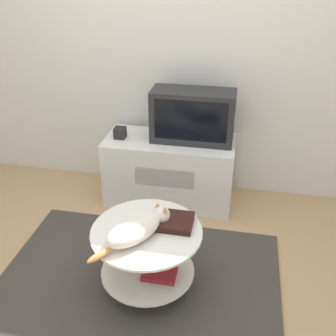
% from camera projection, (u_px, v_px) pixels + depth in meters
% --- Properties ---
extents(ground_plane, '(12.00, 12.00, 0.00)m').
position_uv_depth(ground_plane, '(135.00, 293.00, 2.63)').
color(ground_plane, tan).
extents(wall_back, '(8.00, 0.05, 2.60)m').
position_uv_depth(wall_back, '(175.00, 46.00, 3.27)').
color(wall_back, silver).
rests_on(wall_back, ground_plane).
extents(rug, '(1.91, 1.52, 0.02)m').
position_uv_depth(rug, '(135.00, 292.00, 2.62)').
color(rug, '#3D3833').
rests_on(rug, ground_plane).
extents(tv_stand, '(1.11, 0.49, 0.59)m').
position_uv_depth(tv_stand, '(170.00, 170.00, 3.48)').
color(tv_stand, silver).
rests_on(tv_stand, ground_plane).
extents(tv, '(0.68, 0.28, 0.43)m').
position_uv_depth(tv, '(193.00, 116.00, 3.22)').
color(tv, '#232326').
rests_on(tv, tv_stand).
extents(speaker, '(0.09, 0.09, 0.09)m').
position_uv_depth(speaker, '(120.00, 133.00, 3.35)').
color(speaker, black).
rests_on(speaker, tv_stand).
extents(coffee_table, '(0.70, 0.70, 0.46)m').
position_uv_depth(coffee_table, '(148.00, 252.00, 2.52)').
color(coffee_table, '#B2B2B7').
rests_on(coffee_table, rug).
extents(dvd_box, '(0.23, 0.21, 0.04)m').
position_uv_depth(dvd_box, '(174.00, 222.00, 2.48)').
color(dvd_box, black).
rests_on(dvd_box, coffee_table).
extents(cat, '(0.40, 0.54, 0.14)m').
position_uv_depth(cat, '(137.00, 229.00, 2.36)').
color(cat, silver).
rests_on(cat, coffee_table).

